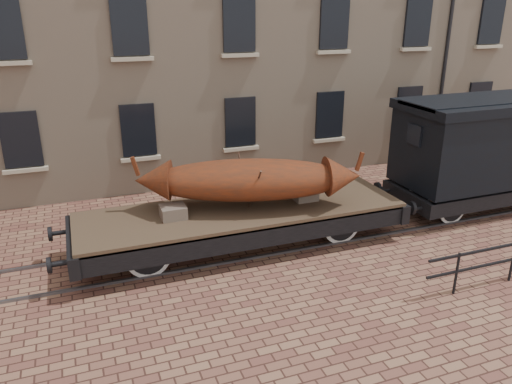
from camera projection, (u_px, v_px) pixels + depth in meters
name	position (u px, v px, depth m)	size (l,w,h in m)	color
ground	(265.00, 243.00, 13.43)	(90.00, 90.00, 0.00)	brown
rail_track	(265.00, 242.00, 13.42)	(30.00, 1.52, 0.06)	#59595E
flatcar_wagon	(242.00, 216.00, 12.90)	(9.41, 2.55, 1.42)	#453220
iron_boat	(249.00, 179.00, 12.62)	(5.76, 2.97, 1.43)	maroon
goods_van	(492.00, 140.00, 15.09)	(6.69, 2.44, 3.46)	black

